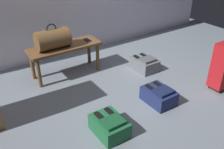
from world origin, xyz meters
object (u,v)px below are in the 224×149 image
Objects in this scene: cell_phone at (87,40)px; backpack_navy at (159,96)px; backpack_green at (110,126)px; duffel_bag_brown at (53,39)px; bench at (65,50)px; backpack_grey at (144,64)px.

backpack_navy is at bearing -78.38° from cell_phone.
cell_phone is 0.38× the size of backpack_green.
duffel_bag_brown is at bearing 89.44° from backpack_green.
duffel_bag_brown is at bearing -179.99° from cell_phone.
bench is 1.17m from backpack_grey.
cell_phone is at bearing 69.14° from backpack_green.
cell_phone reaches higher than backpack_grey.
backpack_green is (-0.52, -1.37, -0.35)m from cell_phone.
cell_phone reaches higher than backpack_navy.
backpack_grey is at bearing 61.55° from backpack_navy.
duffel_bag_brown is 1.45m from backpack_green.
duffel_bag_brown is 1.16× the size of backpack_navy.
backpack_navy is (0.77, -1.25, -0.47)m from duffel_bag_brown.
duffel_bag_brown is at bearing 121.46° from backpack_navy.
cell_phone is at bearing 0.01° from duffel_bag_brown.
backpack_navy is at bearing -118.45° from backpack_grey.
bench is 1.42m from backpack_navy.
duffel_bag_brown is at bearing 155.79° from backpack_grey.
backpack_navy is (-0.40, -0.73, 0.00)m from backpack_grey.
cell_phone is at bearing 141.34° from backpack_grey.
backpack_green is at bearing -144.22° from backpack_grey.
backpack_green is (-0.17, -1.37, -0.27)m from bench.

